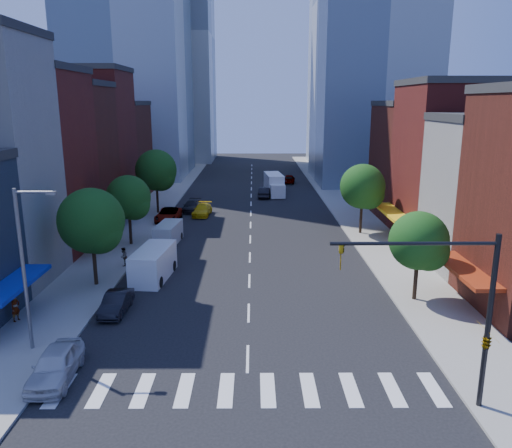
{
  "coord_description": "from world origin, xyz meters",
  "views": [
    {
      "loc": [
        0.32,
        -24.37,
        13.48
      ],
      "look_at": [
        0.5,
        10.13,
        5.0
      ],
      "focal_mm": 35.0,
      "sensor_mm": 36.0,
      "label": 1
    }
  ],
  "objects_px": {
    "parked_car_front": "(56,365)",
    "traffic_car_oncoming": "(264,192)",
    "parked_car_second": "(116,303)",
    "traffic_car_far": "(289,179)",
    "cargo_van_far": "(168,234)",
    "parked_car_third": "(168,215)",
    "box_truck": "(274,185)",
    "taxi": "(202,210)",
    "pedestrian_far": "(124,257)",
    "cargo_van_near": "(153,264)",
    "parked_car_rear": "(192,206)",
    "pedestrian_near": "(15,308)"
  },
  "relations": [
    {
      "from": "parked_car_front",
      "to": "traffic_car_oncoming",
      "type": "relative_size",
      "value": 1.05
    },
    {
      "from": "parked_car_second",
      "to": "traffic_car_far",
      "type": "bearing_deg",
      "value": 75.49
    },
    {
      "from": "cargo_van_far",
      "to": "parked_car_third",
      "type": "bearing_deg",
      "value": 104.87
    },
    {
      "from": "traffic_car_far",
      "to": "box_truck",
      "type": "distance_m",
      "value": 11.26
    },
    {
      "from": "taxi",
      "to": "pedestrian_far",
      "type": "bearing_deg",
      "value": -98.7
    },
    {
      "from": "traffic_car_oncoming",
      "to": "traffic_car_far",
      "type": "xyz_separation_m",
      "value": [
        4.52,
        13.18,
        -0.0
      ]
    },
    {
      "from": "parked_car_second",
      "to": "taxi",
      "type": "distance_m",
      "value": 28.86
    },
    {
      "from": "parked_car_second",
      "to": "pedestrian_far",
      "type": "relative_size",
      "value": 2.58
    },
    {
      "from": "taxi",
      "to": "traffic_car_far",
      "type": "distance_m",
      "value": 27.78
    },
    {
      "from": "box_truck",
      "to": "pedestrian_far",
      "type": "height_order",
      "value": "box_truck"
    },
    {
      "from": "traffic_car_oncoming",
      "to": "pedestrian_far",
      "type": "relative_size",
      "value": 2.84
    },
    {
      "from": "parked_car_second",
      "to": "parked_car_third",
      "type": "relative_size",
      "value": 0.73
    },
    {
      "from": "cargo_van_far",
      "to": "traffic_car_far",
      "type": "xyz_separation_m",
      "value": [
        14.46,
        37.16,
        -0.25
      ]
    },
    {
      "from": "box_truck",
      "to": "cargo_van_near",
      "type": "bearing_deg",
      "value": -112.8
    },
    {
      "from": "parked_car_rear",
      "to": "cargo_van_near",
      "type": "height_order",
      "value": "cargo_van_near"
    },
    {
      "from": "traffic_car_far",
      "to": "pedestrian_near",
      "type": "xyz_separation_m",
      "value": [
        -20.94,
        -55.2,
        0.29
      ]
    },
    {
      "from": "parked_car_front",
      "to": "traffic_car_oncoming",
      "type": "height_order",
      "value": "parked_car_front"
    },
    {
      "from": "parked_car_front",
      "to": "cargo_van_near",
      "type": "distance_m",
      "value": 14.7
    },
    {
      "from": "box_truck",
      "to": "pedestrian_far",
      "type": "distance_m",
      "value": 36.41
    },
    {
      "from": "parked_car_front",
      "to": "traffic_car_oncoming",
      "type": "xyz_separation_m",
      "value": [
        11.42,
        48.57,
        -0.07
      ]
    },
    {
      "from": "cargo_van_far",
      "to": "pedestrian_far",
      "type": "relative_size",
      "value": 3.06
    },
    {
      "from": "parked_car_rear",
      "to": "traffic_car_far",
      "type": "bearing_deg",
      "value": 64.89
    },
    {
      "from": "parked_car_third",
      "to": "traffic_car_oncoming",
      "type": "height_order",
      "value": "parked_car_third"
    },
    {
      "from": "parked_car_front",
      "to": "parked_car_third",
      "type": "bearing_deg",
      "value": 87.47
    },
    {
      "from": "parked_car_third",
      "to": "traffic_car_far",
      "type": "bearing_deg",
      "value": 61.08
    },
    {
      "from": "cargo_van_near",
      "to": "box_truck",
      "type": "bearing_deg",
      "value": 79.19
    },
    {
      "from": "cargo_van_far",
      "to": "taxi",
      "type": "xyz_separation_m",
      "value": [
        2.12,
        12.27,
        -0.29
      ]
    },
    {
      "from": "cargo_van_near",
      "to": "pedestrian_near",
      "type": "bearing_deg",
      "value": -125.16
    },
    {
      "from": "parked_car_third",
      "to": "box_truck",
      "type": "distance_m",
      "value": 21.43
    },
    {
      "from": "traffic_car_oncoming",
      "to": "traffic_car_far",
      "type": "height_order",
      "value": "traffic_car_oncoming"
    },
    {
      "from": "pedestrian_near",
      "to": "pedestrian_far",
      "type": "relative_size",
      "value": 1.11
    },
    {
      "from": "parked_car_front",
      "to": "cargo_van_far",
      "type": "distance_m",
      "value": 24.64
    },
    {
      "from": "parked_car_second",
      "to": "box_truck",
      "type": "relative_size",
      "value": 0.52
    },
    {
      "from": "taxi",
      "to": "traffic_car_oncoming",
      "type": "height_order",
      "value": "traffic_car_oncoming"
    },
    {
      "from": "parked_car_second",
      "to": "box_truck",
      "type": "height_order",
      "value": "box_truck"
    },
    {
      "from": "parked_car_rear",
      "to": "pedestrian_far",
      "type": "height_order",
      "value": "pedestrian_far"
    },
    {
      "from": "box_truck",
      "to": "pedestrian_near",
      "type": "distance_m",
      "value": 47.86
    },
    {
      "from": "parked_car_second",
      "to": "traffic_car_far",
      "type": "height_order",
      "value": "traffic_car_far"
    },
    {
      "from": "box_truck",
      "to": "pedestrian_near",
      "type": "xyz_separation_m",
      "value": [
        -17.93,
        -44.37,
        -0.41
      ]
    },
    {
      "from": "parked_car_front",
      "to": "parked_car_rear",
      "type": "bearing_deg",
      "value": 84.56
    },
    {
      "from": "pedestrian_near",
      "to": "box_truck",
      "type": "bearing_deg",
      "value": -2.09
    },
    {
      "from": "parked_car_rear",
      "to": "cargo_van_near",
      "type": "relative_size",
      "value": 0.78
    },
    {
      "from": "parked_car_second",
      "to": "taxi",
      "type": "relative_size",
      "value": 0.86
    },
    {
      "from": "parked_car_front",
      "to": "cargo_van_near",
      "type": "height_order",
      "value": "cargo_van_near"
    },
    {
      "from": "parked_car_second",
      "to": "pedestrian_near",
      "type": "relative_size",
      "value": 2.32
    },
    {
      "from": "pedestrian_near",
      "to": "cargo_van_near",
      "type": "bearing_deg",
      "value": -21.18
    },
    {
      "from": "cargo_van_near",
      "to": "taxi",
      "type": "height_order",
      "value": "cargo_van_near"
    },
    {
      "from": "parked_car_third",
      "to": "pedestrian_near",
      "type": "relative_size",
      "value": 3.17
    },
    {
      "from": "parked_car_third",
      "to": "cargo_van_near",
      "type": "bearing_deg",
      "value": -83.3
    },
    {
      "from": "parked_car_third",
      "to": "parked_car_rear",
      "type": "distance_m",
      "value": 5.83
    }
  ]
}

